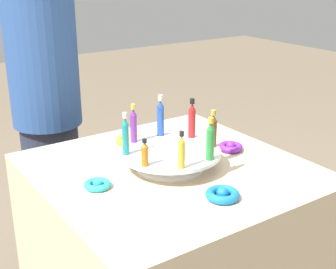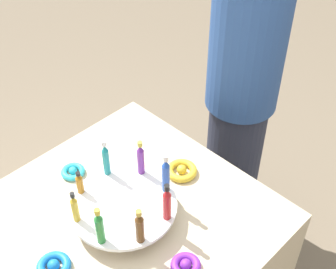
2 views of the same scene
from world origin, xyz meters
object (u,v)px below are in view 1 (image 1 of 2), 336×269
object	(u,v)px
bottle_green	(210,140)
display_stand	(170,157)
bottle_red	(192,120)
ribbon_bow_teal	(97,184)
ribbon_bow_blue	(221,195)
bottle_blue	(160,117)
bottle_amber	(145,154)
ribbon_bow_purple	(231,147)
bottle_gold	(181,151)
bottle_teal	(125,135)
bottle_brown	(213,130)
bottle_purple	(134,125)
person_figure	(45,90)
ribbon_bow_gold	(131,140)

from	to	relation	value
bottle_green	display_stand	bearing A→B (deg)	-66.12
bottle_red	ribbon_bow_teal	bearing A→B (deg)	7.71
bottle_green	ribbon_bow_blue	distance (m)	0.18
bottle_blue	ribbon_bow_teal	distance (m)	0.36
bottle_amber	ribbon_bow_blue	bearing A→B (deg)	121.72
bottle_red	ribbon_bow_purple	xyz separation A→B (m)	(-0.13, 0.06, -0.11)
bottle_gold	ribbon_bow_blue	bearing A→B (deg)	110.02
bottle_green	ribbon_bow_blue	size ratio (longest dim) A/B	1.39
bottle_teal	ribbon_bow_blue	bearing A→B (deg)	112.32
bottle_brown	bottle_purple	world-z (taller)	bottle_purple
ribbon_bow_teal	person_figure	xyz separation A→B (m)	(-0.13, -0.77, 0.10)
ribbon_bow_blue	person_figure	world-z (taller)	person_figure
bottle_green	ribbon_bow_purple	distance (m)	0.27
bottle_brown	bottle_green	bearing A→B (deg)	46.38
bottle_purple	bottle_gold	bearing A→B (deg)	91.38
bottle_brown	ribbon_bow_blue	world-z (taller)	bottle_brown
display_stand	bottle_teal	xyz separation A→B (m)	(0.14, -0.05, 0.09)
bottle_green	ribbon_bow_gold	bearing A→B (deg)	-82.29
display_stand	bottle_gold	world-z (taller)	bottle_gold
bottle_blue	ribbon_bow_blue	bearing A→B (deg)	81.89
bottle_red	bottle_blue	bearing A→B (deg)	-43.62
bottle_blue	ribbon_bow_purple	world-z (taller)	bottle_blue
bottle_green	bottle_purple	xyz separation A→B (m)	(0.12, -0.27, -0.00)
bottle_green	ribbon_bow_blue	world-z (taller)	bottle_green
display_stand	bottle_blue	xyz separation A→B (m)	(-0.05, -0.14, 0.09)
bottle_blue	person_figure	xyz separation A→B (m)	(0.18, -0.63, -0.01)
bottle_gold	bottle_purple	size ratio (longest dim) A/B	0.87
bottle_purple	ribbon_bow_purple	distance (m)	0.37
display_stand	bottle_blue	size ratio (longest dim) A/B	2.27
display_stand	bottle_amber	world-z (taller)	bottle_amber
bottle_green	ribbon_bow_purple	size ratio (longest dim) A/B	1.56
bottle_green	bottle_red	bearing A→B (deg)	-111.12
bottle_gold	bottle_brown	size ratio (longest dim) A/B	0.92
bottle_purple	ribbon_bow_gold	size ratio (longest dim) A/B	1.26
bottle_teal	bottle_brown	bearing A→B (deg)	158.88
ribbon_bow_teal	bottle_blue	bearing A→B (deg)	-157.68
bottle_blue	bottle_purple	bearing A→B (deg)	1.38
bottle_amber	bottle_red	world-z (taller)	bottle_red
bottle_gold	ribbon_bow_purple	world-z (taller)	bottle_gold
bottle_teal	bottle_red	world-z (taller)	same
bottle_amber	bottle_green	bearing A→B (deg)	158.88
bottle_blue	ribbon_bow_purple	distance (m)	0.28
display_stand	ribbon_bow_teal	xyz separation A→B (m)	(0.27, -0.00, -0.03)
bottle_teal	bottle_blue	size ratio (longest dim) A/B	0.95
bottle_blue	ribbon_bow_gold	bearing A→B (deg)	-69.98
bottle_teal	bottle_red	xyz separation A→B (m)	(-0.27, -0.01, 0.00)
bottle_amber	person_figure	size ratio (longest dim) A/B	0.05
bottle_gold	bottle_red	distance (m)	0.27
bottle_red	ribbon_bow_teal	distance (m)	0.42
bottle_purple	person_figure	xyz separation A→B (m)	(0.07, -0.64, -0.01)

